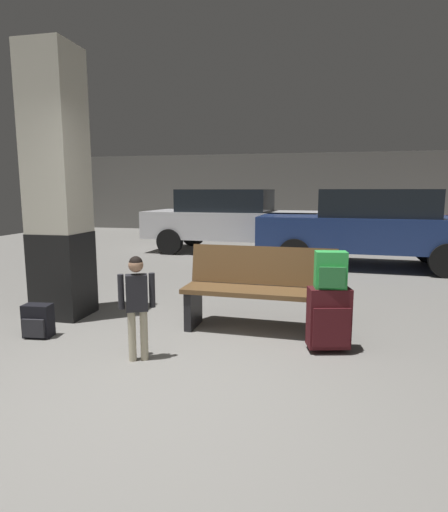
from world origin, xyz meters
TOP-DOWN VIEW (x-y plane):
  - ground_plane at (0.00, 4.00)m, footprint 18.00×18.00m
  - garage_back_wall at (0.00, 12.86)m, footprint 18.00×0.12m
  - structural_pillar at (-1.78, 1.69)m, footprint 0.57×0.57m
  - bench at (0.58, 1.66)m, footprint 1.62×0.59m
  - suitcase at (1.29, 1.18)m, footprint 0.42×0.30m
  - backpack_bright at (1.29, 1.18)m, footprint 0.30×0.22m
  - child at (-0.35, 0.61)m, footprint 0.29×0.18m
  - backpack_dark_floor at (-1.60, 0.94)m, footprint 0.29×0.21m
  - parked_car_far at (-0.89, 7.31)m, footprint 4.20×1.99m
  - parked_car_near at (2.14, 5.95)m, footprint 4.18×1.96m

SIDE VIEW (x-z plane):
  - ground_plane at x=0.00m, z-range -0.10..0.00m
  - backpack_dark_floor at x=-1.60m, z-range 0.00..0.34m
  - suitcase at x=1.29m, z-range 0.02..0.62m
  - bench at x=0.58m, z-range 0.00..0.88m
  - child at x=-0.35m, z-range 0.11..1.04m
  - backpack_bright at x=1.29m, z-range 0.60..0.94m
  - parked_car_far at x=-0.89m, z-range 0.05..1.56m
  - parked_car_near at x=2.14m, z-range 0.05..1.56m
  - garage_back_wall at x=0.00m, z-range 0.00..2.80m
  - structural_pillar at x=-1.78m, z-range -0.01..3.07m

